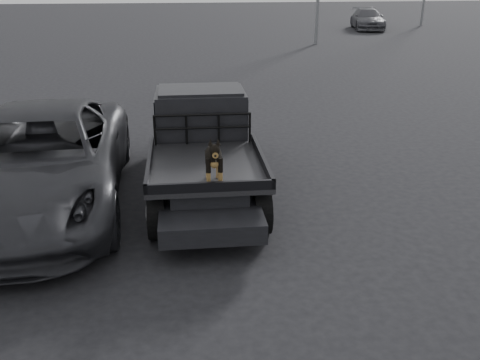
{
  "coord_description": "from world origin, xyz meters",
  "views": [
    {
      "loc": [
        -0.8,
        -7.45,
        3.99
      ],
      "look_at": [
        -0.02,
        -0.4,
        1.16
      ],
      "focal_mm": 40.0,
      "sensor_mm": 36.0,
      "label": 1
    }
  ],
  "objects_px": {
    "parked_suv": "(39,161)",
    "distant_car_b": "(368,19)",
    "flatbed_ute": "(204,170)",
    "dog": "(214,159)"
  },
  "relations": [
    {
      "from": "flatbed_ute",
      "to": "distant_car_b",
      "type": "relative_size",
      "value": 1.16
    },
    {
      "from": "flatbed_ute",
      "to": "parked_suv",
      "type": "distance_m",
      "value": 2.92
    },
    {
      "from": "parked_suv",
      "to": "distant_car_b",
      "type": "relative_size",
      "value": 1.33
    },
    {
      "from": "dog",
      "to": "parked_suv",
      "type": "bearing_deg",
      "value": 153.63
    },
    {
      "from": "flatbed_ute",
      "to": "dog",
      "type": "xyz_separation_m",
      "value": [
        0.08,
        -1.75,
        0.83
      ]
    },
    {
      "from": "parked_suv",
      "to": "distant_car_b",
      "type": "xyz_separation_m",
      "value": [
        15.36,
        27.64,
        -0.18
      ]
    },
    {
      "from": "flatbed_ute",
      "to": "dog",
      "type": "relative_size",
      "value": 7.3
    },
    {
      "from": "flatbed_ute",
      "to": "distant_car_b",
      "type": "bearing_deg",
      "value": 65.48
    },
    {
      "from": "parked_suv",
      "to": "dog",
      "type": "bearing_deg",
      "value": -28.84
    },
    {
      "from": "dog",
      "to": "distant_car_b",
      "type": "height_order",
      "value": "dog"
    }
  ]
}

